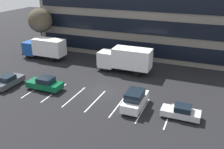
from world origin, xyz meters
TOP-DOWN VIEW (x-y plane):
  - ground_plane at (0.00, 0.00)m, footprint 120.00×120.00m
  - office_building at (0.00, 17.95)m, footprint 36.90×10.23m
  - lot_markings at (0.00, -2.67)m, footprint 16.94×5.40m
  - box_truck_blue at (-14.34, 7.69)m, footprint 7.46×2.47m
  - box_truck_white at (0.20, 7.04)m, footprint 7.91×2.62m
  - sedan_silver at (9.57, -2.60)m, footprint 3.89×1.63m
  - sedan_charcoal at (-12.07, -3.26)m, footprint 1.76×4.21m
  - suv_white at (4.64, -2.43)m, footprint 1.91×4.51m
  - sedan_forest at (-7.18, -2.25)m, footprint 4.50×1.88m
  - bare_tree at (-17.00, 10.71)m, footprint 4.18×4.18m

SIDE VIEW (x-z plane):
  - ground_plane at x=0.00m, z-range 0.00..0.00m
  - lot_markings at x=0.00m, z-range 0.00..0.01m
  - sedan_silver at x=9.57m, z-range -0.04..1.36m
  - sedan_charcoal at x=-12.07m, z-range -0.04..1.47m
  - sedan_forest at x=-7.18m, z-range -0.04..1.57m
  - suv_white at x=4.64m, z-range -0.03..2.01m
  - box_truck_blue at x=-14.34m, z-range 0.22..3.68m
  - box_truck_white at x=0.20m, z-range 0.23..3.90m
  - bare_tree at x=-17.00m, z-range 1.81..9.65m
  - office_building at x=0.00m, z-range 0.00..14.40m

